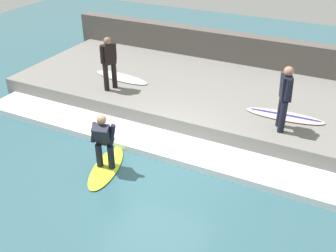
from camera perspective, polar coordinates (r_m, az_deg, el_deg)
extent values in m
plane|color=#335B66|center=(9.26, -1.89, -5.67)|extent=(28.00, 28.00, 0.00)
cube|color=slate|center=(11.87, 6.03, 4.35)|extent=(4.40, 11.91, 0.54)
cube|color=#544F49|center=(13.84, 9.85, 10.07)|extent=(0.50, 12.51, 1.49)
cube|color=white|center=(9.75, 0.14, -2.98)|extent=(1.11, 11.32, 0.17)
ellipsoid|color=#BFE02D|center=(9.24, -8.95, -5.96)|extent=(1.82, 0.98, 0.06)
cylinder|color=black|center=(9.10, -9.95, -4.22)|extent=(0.15, 0.15, 0.57)
cylinder|color=black|center=(9.01, -8.26, -4.46)|extent=(0.15, 0.15, 0.57)
cube|color=black|center=(8.74, -9.41, -1.26)|extent=(0.52, 0.47, 0.61)
sphere|color=#A87A5B|center=(8.55, -9.62, 0.92)|extent=(0.22, 0.22, 0.22)
cylinder|color=black|center=(8.80, -10.72, -0.92)|extent=(0.11, 0.21, 0.51)
cylinder|color=black|center=(8.66, -8.12, -1.24)|extent=(0.11, 0.21, 0.51)
cylinder|color=black|center=(11.66, -7.81, 7.32)|extent=(0.15, 0.15, 0.79)
cylinder|color=black|center=(11.52, -8.98, 6.94)|extent=(0.15, 0.15, 0.79)
cube|color=black|center=(11.35, -8.64, 10.27)|extent=(0.43, 0.36, 0.57)
sphere|color=#846047|center=(11.22, -8.79, 12.09)|extent=(0.22, 0.22, 0.22)
cylinder|color=black|center=(11.44, -7.76, 10.69)|extent=(0.11, 0.11, 0.50)
cylinder|color=black|center=(11.23, -9.56, 10.16)|extent=(0.11, 0.11, 0.50)
ellipsoid|color=silver|center=(12.42, -6.77, 7.04)|extent=(0.73, 1.98, 0.06)
cylinder|color=black|center=(9.90, 16.04, 2.09)|extent=(0.16, 0.16, 0.81)
cylinder|color=black|center=(9.65, 16.29, 1.26)|extent=(0.16, 0.16, 0.81)
cube|color=black|center=(9.48, 16.76, 5.39)|extent=(0.45, 0.37, 0.60)
sphere|color=#A87A5B|center=(9.32, 17.12, 7.60)|extent=(0.23, 0.23, 0.23)
cylinder|color=black|center=(9.66, 16.59, 6.12)|extent=(0.11, 0.12, 0.52)
cylinder|color=black|center=(9.27, 17.01, 5.01)|extent=(0.11, 0.12, 0.52)
ellipsoid|color=beige|center=(10.53, 16.57, 1.43)|extent=(0.63, 2.01, 0.06)
ellipsoid|color=navy|center=(10.51, 16.60, 1.58)|extent=(0.19, 1.83, 0.01)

